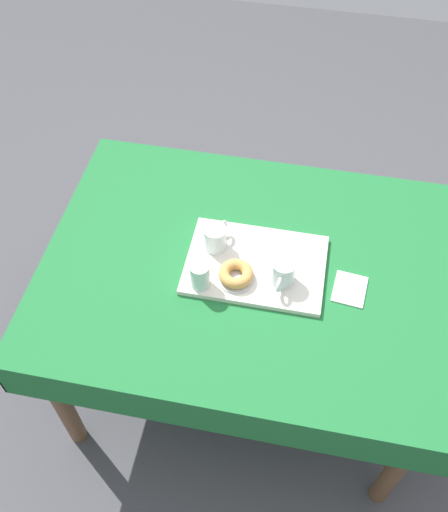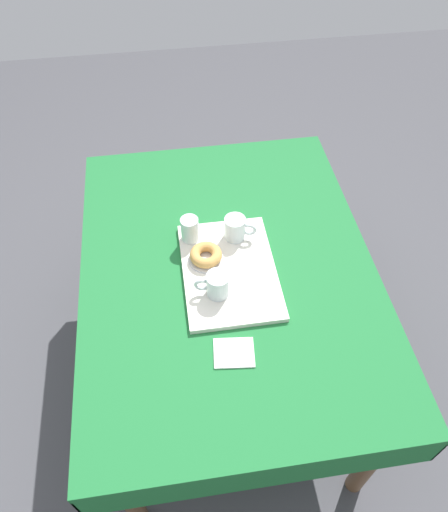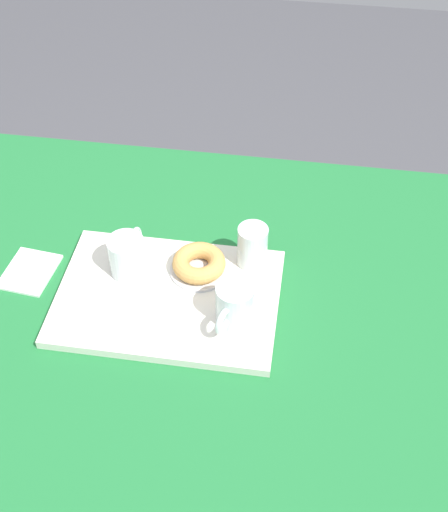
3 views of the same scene
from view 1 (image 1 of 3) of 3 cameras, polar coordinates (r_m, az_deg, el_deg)
ground_plane at (r=2.50m, az=1.83°, el=-11.00°), size 6.00×6.00×0.00m
dining_table at (r=1.96m, az=2.30°, el=-2.54°), size 1.35×1.02×0.73m
serving_tray at (r=1.87m, az=3.12°, el=-1.00°), size 0.45×0.32×0.02m
tea_mug_left at (r=1.80m, az=5.88°, el=-1.68°), size 0.08×0.12×0.09m
tea_mug_right at (r=1.88m, az=-0.88°, el=1.80°), size 0.08×0.11×0.09m
water_glass_near at (r=1.78m, az=-2.41°, el=-2.00°), size 0.06×0.06×0.09m
donut_plate_left at (r=1.82m, az=1.18°, el=-2.17°), size 0.12×0.12×0.01m
sugar_donut_left at (r=1.81m, az=1.19°, el=-1.77°), size 0.11×0.11×0.04m
paper_napkin at (r=1.87m, az=12.39°, el=-3.24°), size 0.11×0.13×0.01m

